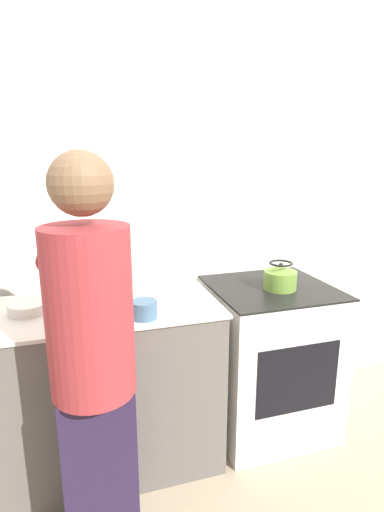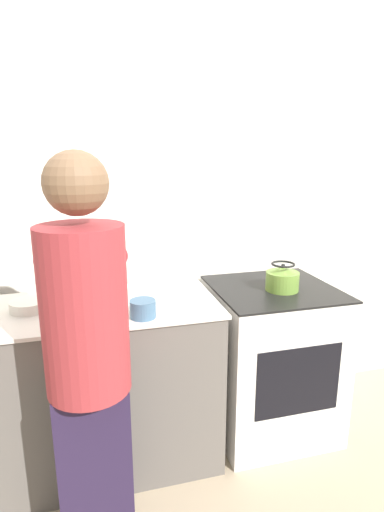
% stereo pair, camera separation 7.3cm
% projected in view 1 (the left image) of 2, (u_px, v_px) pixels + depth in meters
% --- Properties ---
extents(ground_plane, '(12.00, 12.00, 0.00)m').
position_uv_depth(ground_plane, '(136.00, 495.00, 1.99)').
color(ground_plane, tan).
extents(wall_back, '(8.00, 0.05, 2.60)m').
position_uv_depth(wall_back, '(108.00, 216.00, 2.35)').
color(wall_back, silver).
rests_on(wall_back, ground_plane).
extents(counter, '(1.73, 0.61, 0.91)m').
position_uv_depth(counter, '(51.00, 395.00, 2.04)').
color(counter, '#5B5651').
rests_on(counter, ground_plane).
extents(oven, '(0.69, 0.67, 0.90)m').
position_uv_depth(oven, '(268.00, 357.00, 2.44)').
color(oven, silver).
rests_on(oven, ground_plane).
extents(person, '(0.36, 0.60, 1.67)m').
position_uv_depth(person, '(92.00, 354.00, 1.51)').
color(person, '#241A35').
rests_on(person, ground_plane).
extents(cutting_board, '(0.28, 0.20, 0.02)m').
position_uv_depth(cutting_board, '(96.00, 307.00, 1.98)').
color(cutting_board, silver).
rests_on(cutting_board, counter).
extents(knife, '(0.22, 0.04, 0.01)m').
position_uv_depth(knife, '(95.00, 305.00, 1.98)').
color(knife, silver).
rests_on(knife, cutting_board).
extents(kettle, '(0.19, 0.19, 0.16)m').
position_uv_depth(kettle, '(280.00, 278.00, 2.27)').
color(kettle, olive).
rests_on(kettle, oven).
extents(bowl_prep, '(0.19, 0.19, 0.05)m').
position_uv_depth(bowl_prep, '(28.00, 307.00, 1.93)').
color(bowl_prep, silver).
rests_on(bowl_prep, counter).
extents(bowl_mixing, '(0.12, 0.12, 0.08)m').
position_uv_depth(bowl_mixing, '(144.00, 309.00, 1.86)').
color(bowl_mixing, '#426684').
rests_on(bowl_mixing, counter).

